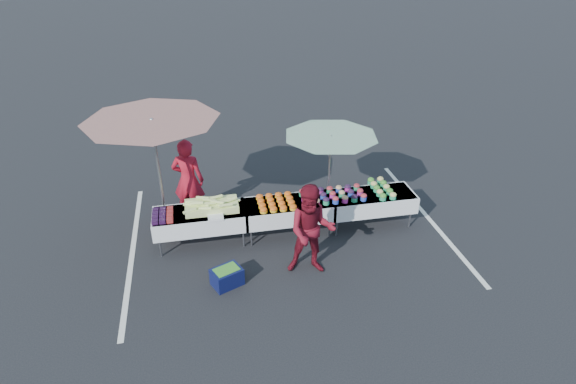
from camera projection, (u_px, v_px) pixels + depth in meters
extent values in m
plane|color=black|center=(288.00, 233.00, 10.24)|extent=(80.00, 80.00, 0.00)
cube|color=silver|center=(133.00, 251.00, 9.68)|extent=(0.10, 5.00, 0.00)
cube|color=silver|center=(427.00, 217.00, 10.80)|extent=(0.10, 5.00, 0.00)
cube|color=white|center=(200.00, 213.00, 9.57)|extent=(1.80, 0.75, 0.04)
cube|color=white|center=(200.00, 219.00, 9.65)|extent=(1.86, 0.81, 0.36)
cylinder|color=slate|center=(160.00, 248.00, 9.44)|extent=(0.04, 0.04, 0.39)
cylinder|color=slate|center=(161.00, 231.00, 9.94)|extent=(0.04, 0.04, 0.39)
cylinder|color=slate|center=(244.00, 238.00, 9.72)|extent=(0.04, 0.04, 0.39)
cylinder|color=slate|center=(240.00, 223.00, 10.23)|extent=(0.04, 0.04, 0.39)
cube|color=white|center=(288.00, 203.00, 9.89)|extent=(1.80, 0.75, 0.04)
cube|color=white|center=(288.00, 210.00, 9.96)|extent=(1.86, 0.81, 0.36)
cylinder|color=slate|center=(251.00, 237.00, 9.75)|extent=(0.04, 0.04, 0.39)
cylinder|color=slate|center=(248.00, 222.00, 10.26)|extent=(0.04, 0.04, 0.39)
cylinder|color=slate|center=(329.00, 229.00, 10.04)|extent=(0.04, 0.04, 0.39)
cylinder|color=slate|center=(322.00, 214.00, 10.54)|extent=(0.04, 0.04, 0.39)
cube|color=white|center=(371.00, 195.00, 10.20)|extent=(1.80, 0.75, 0.04)
cube|color=white|center=(370.00, 201.00, 10.28)|extent=(1.86, 0.81, 0.36)
cylinder|color=slate|center=(337.00, 228.00, 10.07)|extent=(0.04, 0.04, 0.39)
cylinder|color=slate|center=(329.00, 213.00, 10.57)|extent=(0.04, 0.04, 0.39)
cylinder|color=slate|center=(410.00, 219.00, 10.35)|extent=(0.04, 0.04, 0.39)
cylinder|color=slate|center=(399.00, 206.00, 10.86)|extent=(0.04, 0.04, 0.39)
cube|color=black|center=(155.00, 222.00, 9.16)|extent=(0.12, 0.12, 0.08)
cube|color=black|center=(155.00, 218.00, 9.28)|extent=(0.12, 0.12, 0.08)
cube|color=black|center=(155.00, 214.00, 9.40)|extent=(0.12, 0.12, 0.08)
cube|color=black|center=(156.00, 211.00, 9.52)|extent=(0.12, 0.12, 0.08)
cube|color=black|center=(162.00, 221.00, 9.19)|extent=(0.12, 0.12, 0.08)
cube|color=black|center=(163.00, 217.00, 9.31)|extent=(0.12, 0.12, 0.08)
cube|color=black|center=(163.00, 214.00, 9.43)|extent=(0.12, 0.12, 0.08)
cube|color=black|center=(163.00, 210.00, 9.55)|extent=(0.12, 0.12, 0.08)
cube|color=maroon|center=(170.00, 220.00, 9.21)|extent=(0.12, 0.12, 0.08)
cube|color=maroon|center=(170.00, 217.00, 9.33)|extent=(0.12, 0.12, 0.08)
cube|color=maroon|center=(170.00, 213.00, 9.45)|extent=(0.12, 0.12, 0.08)
cube|color=maroon|center=(170.00, 209.00, 9.57)|extent=(0.12, 0.12, 0.08)
cube|color=#CCE274|center=(212.00, 206.00, 9.62)|extent=(1.05, 0.55, 0.14)
cylinder|color=#CCE274|center=(226.00, 199.00, 9.78)|extent=(0.27, 0.09, 0.10)
cylinder|color=#CCE274|center=(192.00, 202.00, 9.54)|extent=(0.27, 0.14, 0.07)
cylinder|color=#CCE274|center=(217.00, 202.00, 9.47)|extent=(0.27, 0.14, 0.09)
cylinder|color=#CCE274|center=(190.00, 205.00, 9.55)|extent=(0.27, 0.15, 0.10)
cylinder|color=#CCE274|center=(202.00, 204.00, 9.49)|extent=(0.27, 0.15, 0.08)
cylinder|color=#CCE274|center=(209.00, 200.00, 9.58)|extent=(0.27, 0.10, 0.10)
cylinder|color=#CCE274|center=(210.00, 203.00, 9.48)|extent=(0.27, 0.07, 0.08)
cylinder|color=#CCE274|center=(205.00, 208.00, 9.40)|extent=(0.27, 0.14, 0.09)
cylinder|color=#CCE274|center=(203.00, 198.00, 9.71)|extent=(0.27, 0.12, 0.08)
cylinder|color=#CCE274|center=(234.00, 199.00, 9.75)|extent=(0.27, 0.16, 0.08)
cylinder|color=#CCE274|center=(195.00, 204.00, 9.48)|extent=(0.27, 0.11, 0.07)
cylinder|color=#CCE274|center=(208.00, 211.00, 9.38)|extent=(0.27, 0.10, 0.07)
cylinder|color=#CCE274|center=(216.00, 197.00, 9.70)|extent=(0.27, 0.12, 0.08)
cylinder|color=#CCE274|center=(190.00, 211.00, 9.31)|extent=(0.27, 0.15, 0.08)
cylinder|color=#CCE274|center=(194.00, 202.00, 9.53)|extent=(0.27, 0.10, 0.08)
cylinder|color=#CCE274|center=(222.00, 203.00, 9.57)|extent=(0.27, 0.16, 0.10)
cylinder|color=#CCE274|center=(197.00, 203.00, 9.43)|extent=(0.27, 0.12, 0.09)
cylinder|color=#CCE274|center=(226.00, 205.00, 9.40)|extent=(0.27, 0.09, 0.07)
cylinder|color=#CCE274|center=(229.00, 207.00, 9.47)|extent=(0.27, 0.10, 0.09)
cylinder|color=#CCE274|center=(224.00, 206.00, 9.52)|extent=(0.27, 0.12, 0.09)
cylinder|color=#CCE274|center=(216.00, 199.00, 9.81)|extent=(0.27, 0.10, 0.08)
cylinder|color=#CCE274|center=(230.00, 200.00, 9.61)|extent=(0.27, 0.14, 0.10)
cylinder|color=#CCE274|center=(226.00, 198.00, 9.83)|extent=(0.27, 0.12, 0.07)
cube|color=white|center=(216.00, 217.00, 9.35)|extent=(0.30, 0.25, 0.05)
cylinder|color=gold|center=(264.00, 211.00, 9.53)|extent=(0.15, 0.15, 0.05)
ellipsoid|color=orange|center=(264.00, 210.00, 9.51)|extent=(0.15, 0.15, 0.08)
cylinder|color=gold|center=(262.00, 207.00, 9.68)|extent=(0.15, 0.15, 0.05)
ellipsoid|color=orange|center=(262.00, 205.00, 9.66)|extent=(0.15, 0.15, 0.08)
cylinder|color=gold|center=(261.00, 202.00, 9.84)|extent=(0.15, 0.15, 0.05)
ellipsoid|color=orange|center=(261.00, 201.00, 9.82)|extent=(0.15, 0.15, 0.08)
cylinder|color=gold|center=(260.00, 198.00, 9.99)|extent=(0.15, 0.15, 0.05)
ellipsoid|color=orange|center=(260.00, 196.00, 9.97)|extent=(0.15, 0.15, 0.08)
cylinder|color=gold|center=(274.00, 210.00, 9.56)|extent=(0.15, 0.15, 0.05)
ellipsoid|color=orange|center=(274.00, 209.00, 9.54)|extent=(0.15, 0.15, 0.08)
cylinder|color=gold|center=(272.00, 206.00, 9.72)|extent=(0.15, 0.15, 0.05)
ellipsoid|color=orange|center=(272.00, 204.00, 9.70)|extent=(0.15, 0.15, 0.08)
cylinder|color=gold|center=(271.00, 201.00, 9.87)|extent=(0.15, 0.15, 0.05)
ellipsoid|color=orange|center=(271.00, 200.00, 9.85)|extent=(0.15, 0.15, 0.08)
cylinder|color=gold|center=(269.00, 197.00, 10.03)|extent=(0.15, 0.15, 0.05)
ellipsoid|color=orange|center=(269.00, 195.00, 10.01)|extent=(0.15, 0.15, 0.08)
cylinder|color=gold|center=(283.00, 209.00, 9.60)|extent=(0.15, 0.15, 0.05)
ellipsoid|color=orange|center=(283.00, 208.00, 9.58)|extent=(0.15, 0.15, 0.08)
cylinder|color=gold|center=(282.00, 205.00, 9.75)|extent=(0.15, 0.15, 0.05)
ellipsoid|color=orange|center=(282.00, 203.00, 9.73)|extent=(0.15, 0.15, 0.08)
cylinder|color=gold|center=(280.00, 200.00, 9.91)|extent=(0.15, 0.15, 0.05)
ellipsoid|color=orange|center=(280.00, 199.00, 9.89)|extent=(0.15, 0.15, 0.08)
cylinder|color=gold|center=(279.00, 196.00, 10.06)|extent=(0.15, 0.15, 0.05)
ellipsoid|color=orange|center=(278.00, 194.00, 10.04)|extent=(0.15, 0.15, 0.08)
cylinder|color=gold|center=(293.00, 208.00, 9.63)|extent=(0.15, 0.15, 0.05)
ellipsoid|color=orange|center=(293.00, 207.00, 9.61)|extent=(0.15, 0.15, 0.08)
cylinder|color=gold|center=(291.00, 204.00, 9.79)|extent=(0.15, 0.15, 0.05)
ellipsoid|color=orange|center=(291.00, 202.00, 9.77)|extent=(0.15, 0.15, 0.08)
cylinder|color=gold|center=(290.00, 199.00, 9.94)|extent=(0.15, 0.15, 0.05)
ellipsoid|color=orange|center=(290.00, 198.00, 9.92)|extent=(0.15, 0.15, 0.08)
cylinder|color=gold|center=(288.00, 195.00, 10.10)|extent=(0.15, 0.15, 0.05)
ellipsoid|color=orange|center=(288.00, 194.00, 10.08)|extent=(0.15, 0.15, 0.08)
cylinder|color=#2642B4|center=(307.00, 204.00, 9.73)|extent=(0.13, 0.13, 0.10)
ellipsoid|color=#A02332|center=(307.00, 202.00, 9.70)|extent=(0.14, 0.14, 0.10)
cylinder|color=#B92790|center=(305.00, 199.00, 9.91)|extent=(0.13, 0.13, 0.10)
ellipsoid|color=#A02332|center=(305.00, 196.00, 9.88)|extent=(0.14, 0.14, 0.10)
cylinder|color=#259561|center=(302.00, 194.00, 10.10)|extent=(0.13, 0.13, 0.10)
ellipsoid|color=#A02332|center=(302.00, 191.00, 10.07)|extent=(0.14, 0.14, 0.10)
cylinder|color=#B92790|center=(317.00, 203.00, 9.76)|extent=(0.13, 0.13, 0.10)
ellipsoid|color=tan|center=(317.00, 201.00, 9.73)|extent=(0.14, 0.14, 0.10)
cylinder|color=#259561|center=(314.00, 198.00, 9.95)|extent=(0.13, 0.13, 0.10)
ellipsoid|color=tan|center=(314.00, 195.00, 9.92)|extent=(0.14, 0.14, 0.10)
cylinder|color=#2642B4|center=(311.00, 193.00, 10.14)|extent=(0.13, 0.13, 0.10)
ellipsoid|color=tan|center=(312.00, 190.00, 10.11)|extent=(0.14, 0.14, 0.10)
cylinder|color=#259561|center=(326.00, 202.00, 9.79)|extent=(0.13, 0.13, 0.10)
ellipsoid|color=black|center=(326.00, 200.00, 9.77)|extent=(0.14, 0.14, 0.10)
cylinder|color=#2642B4|center=(323.00, 197.00, 9.98)|extent=(0.13, 0.13, 0.10)
ellipsoid|color=black|center=(323.00, 194.00, 9.95)|extent=(0.14, 0.14, 0.10)
cylinder|color=#B92790|center=(321.00, 192.00, 10.17)|extent=(0.13, 0.13, 0.10)
ellipsoid|color=black|center=(321.00, 189.00, 10.14)|extent=(0.14, 0.14, 0.10)
cylinder|color=#2642B4|center=(336.00, 201.00, 9.83)|extent=(0.13, 0.13, 0.10)
ellipsoid|color=#A02332|center=(336.00, 199.00, 9.80)|extent=(0.14, 0.14, 0.10)
cylinder|color=#B92790|center=(333.00, 196.00, 10.02)|extent=(0.13, 0.13, 0.10)
ellipsoid|color=#A02332|center=(333.00, 193.00, 9.99)|extent=(0.14, 0.14, 0.10)
cylinder|color=#259561|center=(330.00, 191.00, 10.21)|extent=(0.13, 0.13, 0.10)
ellipsoid|color=#A02332|center=(330.00, 188.00, 10.18)|extent=(0.14, 0.14, 0.10)
cylinder|color=#B92790|center=(345.00, 200.00, 9.86)|extent=(0.13, 0.13, 0.10)
ellipsoid|color=tan|center=(345.00, 198.00, 9.84)|extent=(0.14, 0.14, 0.10)
cylinder|color=#259561|center=(342.00, 195.00, 10.05)|extent=(0.13, 0.13, 0.10)
ellipsoid|color=tan|center=(342.00, 192.00, 10.02)|extent=(0.14, 0.14, 0.10)
cylinder|color=#2642B4|center=(339.00, 190.00, 10.24)|extent=(0.13, 0.13, 0.10)
ellipsoid|color=tan|center=(339.00, 188.00, 10.21)|extent=(0.14, 0.14, 0.10)
cylinder|color=#259561|center=(354.00, 199.00, 9.90)|extent=(0.13, 0.13, 0.10)
ellipsoid|color=black|center=(354.00, 197.00, 9.87)|extent=(0.14, 0.14, 0.10)
cylinder|color=#2642B4|center=(351.00, 194.00, 10.09)|extent=(0.13, 0.13, 0.10)
ellipsoid|color=black|center=(351.00, 192.00, 10.06)|extent=(0.14, 0.14, 0.10)
cylinder|color=#B92790|center=(348.00, 189.00, 10.28)|extent=(0.13, 0.13, 0.10)
ellipsoid|color=black|center=(348.00, 187.00, 10.25)|extent=(0.14, 0.14, 0.10)
cylinder|color=#2642B4|center=(364.00, 198.00, 9.93)|extent=(0.13, 0.13, 0.10)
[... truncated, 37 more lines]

